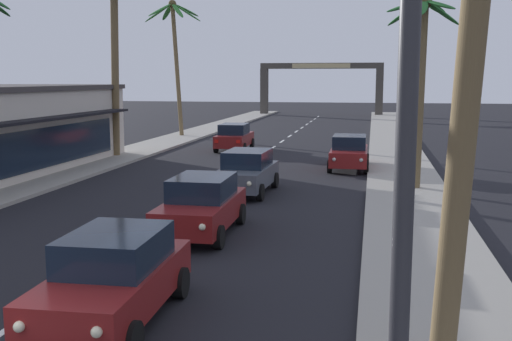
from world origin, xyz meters
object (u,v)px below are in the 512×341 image
(palm_left_third, at_px, (115,45))
(town_gateway_arch, at_px, (321,81))
(traffic_signal_mast, at_px, (92,6))
(sedan_oncoming_far, at_px, (234,137))
(palm_left_farthest, at_px, (175,40))
(sedan_parked_nearest_kerb, at_px, (349,152))
(sedan_third_in_queue, at_px, (202,205))
(sedan_fifth_in_queue, at_px, (247,172))
(palm_right_second, at_px, (422,55))
(sedan_lead_at_stop_bar, at_px, (114,277))

(palm_left_third, bearing_deg, town_gateway_arch, 79.72)
(traffic_signal_mast, height_order, town_gateway_arch, traffic_signal_mast)
(sedan_oncoming_far, distance_m, town_gateway_arch, 39.02)
(sedan_oncoming_far, distance_m, palm_left_farthest, 12.16)
(traffic_signal_mast, relative_size, sedan_parked_nearest_kerb, 2.49)
(sedan_third_in_queue, relative_size, palm_left_farthest, 0.43)
(sedan_fifth_in_queue, bearing_deg, sedan_oncoming_far, 104.68)
(sedan_third_in_queue, height_order, sedan_parked_nearest_kerb, same)
(sedan_parked_nearest_kerb, bearing_deg, palm_left_farthest, 132.93)
(palm_right_second, bearing_deg, sedan_lead_at_stop_bar, -113.34)
(palm_left_third, xyz_separation_m, palm_right_second, (16.06, -7.71, -0.97))
(town_gateway_arch, bearing_deg, sedan_oncoming_far, -93.12)
(sedan_parked_nearest_kerb, distance_m, palm_right_second, 7.70)
(traffic_signal_mast, height_order, sedan_lead_at_stop_bar, traffic_signal_mast)
(palm_right_second, bearing_deg, sedan_third_in_queue, -128.51)
(sedan_lead_at_stop_bar, xyz_separation_m, sedan_third_in_queue, (-0.18, 6.58, 0.00))
(sedan_third_in_queue, relative_size, sedan_parked_nearest_kerb, 1.00)
(sedan_oncoming_far, relative_size, town_gateway_arch, 0.30)
(traffic_signal_mast, bearing_deg, sedan_parked_nearest_kerb, 85.27)
(sedan_lead_at_stop_bar, height_order, sedan_oncoming_far, same)
(traffic_signal_mast, bearing_deg, sedan_fifth_in_queue, 95.82)
(sedan_lead_at_stop_bar, relative_size, palm_left_third, 0.45)
(sedan_parked_nearest_kerb, distance_m, palm_left_farthest, 21.27)
(sedan_fifth_in_queue, height_order, palm_right_second, palm_right_second)
(traffic_signal_mast, distance_m, palm_right_second, 19.19)
(palm_left_third, height_order, town_gateway_arch, palm_left_third)
(sedan_fifth_in_queue, relative_size, palm_left_farthest, 0.44)
(sedan_lead_at_stop_bar, xyz_separation_m, sedan_oncoming_far, (-3.88, 27.20, 0.00))
(sedan_third_in_queue, distance_m, town_gateway_arch, 59.55)
(sedan_fifth_in_queue, bearing_deg, sedan_parked_nearest_kerb, 62.88)
(palm_left_farthest, height_order, town_gateway_arch, palm_left_farthest)
(traffic_signal_mast, relative_size, sedan_third_in_queue, 2.49)
(sedan_lead_at_stop_bar, height_order, palm_left_farthest, palm_left_farthest)
(palm_right_second, distance_m, town_gateway_arch, 51.80)
(traffic_signal_mast, distance_m, palm_left_farthest, 40.70)
(palm_left_farthest, xyz_separation_m, palm_right_second, (16.70, -20.34, -2.00))
(sedan_parked_nearest_kerb, bearing_deg, town_gateway_arch, 96.59)
(sedan_third_in_queue, height_order, sedan_fifth_in_queue, same)
(sedan_third_in_queue, bearing_deg, sedan_fifth_in_queue, 90.17)
(sedan_lead_at_stop_bar, height_order, palm_right_second, palm_right_second)
(sedan_parked_nearest_kerb, relative_size, palm_left_farthest, 0.43)
(sedan_parked_nearest_kerb, xyz_separation_m, palm_left_third, (-13.15, 2.19, 5.48))
(town_gateway_arch, bearing_deg, palm_right_second, -80.91)
(sedan_third_in_queue, xyz_separation_m, palm_left_third, (-9.46, 16.01, 5.48))
(traffic_signal_mast, xyz_separation_m, palm_left_farthest, (-11.80, 38.90, 2.10))
(sedan_oncoming_far, height_order, palm_left_farthest, palm_left_farthest)
(palm_right_second, bearing_deg, palm_left_third, 154.34)
(palm_left_farthest, bearing_deg, palm_right_second, -50.61)
(traffic_signal_mast, height_order, sedan_oncoming_far, traffic_signal_mast)
(traffic_signal_mast, xyz_separation_m, town_gateway_arch, (-3.28, 69.69, -1.10))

